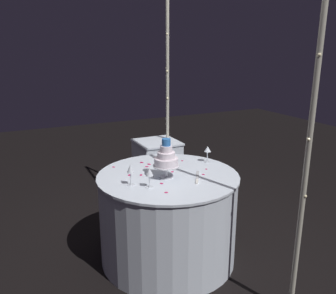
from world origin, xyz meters
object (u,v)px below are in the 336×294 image
object	(u,v)px
wine_glass_2	(208,150)
tiered_cake	(166,158)
decorative_arch	(219,77)
wine_glass_1	(149,173)
cake_knife	(197,178)
main_table	(168,217)
wine_glass_0	(130,170)
side_table	(157,176)

from	to	relation	value
wine_glass_2	tiered_cake	bearing A→B (deg)	-68.78
decorative_arch	wine_glass_1	bearing A→B (deg)	-75.17
wine_glass_2	cake_knife	xyz separation A→B (m)	(0.33, -0.30, -0.11)
main_table	wine_glass_1	bearing A→B (deg)	-52.40
main_table	wine_glass_0	distance (m)	0.65
tiered_cake	cake_knife	bearing A→B (deg)	59.64
tiered_cake	cake_knife	world-z (taller)	tiered_cake
cake_knife	wine_glass_0	bearing A→B (deg)	-100.27
main_table	wine_glass_1	distance (m)	0.61
decorative_arch	cake_knife	xyz separation A→B (m)	(0.19, -0.31, -0.80)
decorative_arch	tiered_cake	world-z (taller)	decorative_arch
wine_glass_0	wine_glass_1	bearing A→B (deg)	46.90
side_table	wine_glass_1	size ratio (longest dim) A/B	5.10
wine_glass_0	wine_glass_1	size ratio (longest dim) A/B	1.08
tiered_cake	cake_knife	xyz separation A→B (m)	(0.13, 0.22, -0.16)
side_table	wine_glass_1	distance (m)	1.39
main_table	tiered_cake	bearing A→B (deg)	-37.38
decorative_arch	side_table	distance (m)	1.53
side_table	wine_glass_0	size ratio (longest dim) A/B	4.74
decorative_arch	tiered_cake	xyz separation A→B (m)	(0.06, -0.53, -0.63)
wine_glass_2	wine_glass_1	bearing A→B (deg)	-65.04
wine_glass_0	wine_glass_2	size ratio (longest dim) A/B	1.13
wine_glass_0	wine_glass_2	bearing A→B (deg)	105.49
wine_glass_1	side_table	bearing A→B (deg)	153.46
wine_glass_2	wine_glass_0	bearing A→B (deg)	-74.51
decorative_arch	wine_glass_1	size ratio (longest dim) A/B	15.44
main_table	tiered_cake	world-z (taller)	tiered_cake
tiered_cake	wine_glass_2	size ratio (longest dim) A/B	2.18
cake_knife	decorative_arch	bearing A→B (deg)	121.45
wine_glass_1	cake_knife	world-z (taller)	wine_glass_1
tiered_cake	decorative_arch	bearing A→B (deg)	96.16
side_table	wine_glass_1	world-z (taller)	wine_glass_1
tiered_cake	wine_glass_1	distance (m)	0.25
tiered_cake	cake_knife	size ratio (longest dim) A/B	1.27
cake_knife	wine_glass_1	bearing A→B (deg)	-88.92
wine_glass_0	cake_knife	distance (m)	0.57
side_table	wine_glass_0	world-z (taller)	wine_glass_0
main_table	tiered_cake	distance (m)	0.57
cake_knife	main_table	bearing A→B (deg)	-136.07
tiered_cake	wine_glass_0	bearing A→B (deg)	-84.49
wine_glass_1	wine_glass_2	bearing A→B (deg)	114.96
decorative_arch	wine_glass_0	size ratio (longest dim) A/B	14.35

